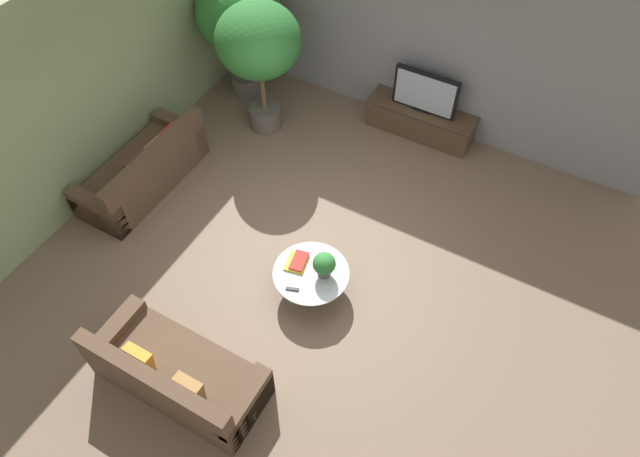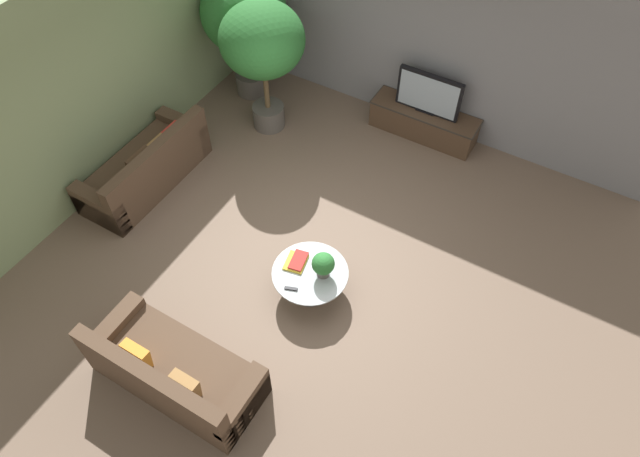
{
  "view_description": "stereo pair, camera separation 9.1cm",
  "coord_description": "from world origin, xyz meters",
  "px_view_note": "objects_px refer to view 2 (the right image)",
  "views": [
    {
      "loc": [
        2.37,
        -3.85,
        6.16
      ],
      "look_at": [
        0.18,
        0.06,
        0.55
      ],
      "focal_mm": 32.0,
      "sensor_mm": 36.0,
      "label": 1
    },
    {
      "loc": [
        2.45,
        -3.81,
        6.16
      ],
      "look_at": [
        0.18,
        0.06,
        0.55
      ],
      "focal_mm": 32.0,
      "sensor_mm": 36.0,
      "label": 2
    }
  ],
  "objects_px": {
    "coffee_table": "(310,278)",
    "potted_palm_tall": "(244,16)",
    "couch_near_entry": "(174,372)",
    "media_console": "(424,122)",
    "television": "(429,94)",
    "potted_palm_corner": "(262,44)",
    "potted_plant_tabletop": "(323,265)",
    "couch_by_wall": "(147,168)"
  },
  "relations": [
    {
      "from": "couch_near_entry",
      "to": "television",
      "type": "bearing_deg",
      "value": -97.27
    },
    {
      "from": "television",
      "to": "potted_palm_tall",
      "type": "distance_m",
      "value": 3.05
    },
    {
      "from": "potted_palm_corner",
      "to": "potted_plant_tabletop",
      "type": "distance_m",
      "value": 3.42
    },
    {
      "from": "television",
      "to": "couch_near_entry",
      "type": "distance_m",
      "value": 5.32
    },
    {
      "from": "television",
      "to": "potted_plant_tabletop",
      "type": "distance_m",
      "value": 3.37
    },
    {
      "from": "couch_near_entry",
      "to": "potted_palm_corner",
      "type": "relative_size",
      "value": 0.92
    },
    {
      "from": "potted_plant_tabletop",
      "to": "television",
      "type": "bearing_deg",
      "value": 92.23
    },
    {
      "from": "television",
      "to": "potted_palm_corner",
      "type": "bearing_deg",
      "value": -154.77
    },
    {
      "from": "couch_by_wall",
      "to": "potted_plant_tabletop",
      "type": "bearing_deg",
      "value": 83.55
    },
    {
      "from": "television",
      "to": "potted_plant_tabletop",
      "type": "relative_size",
      "value": 2.78
    },
    {
      "from": "couch_near_entry",
      "to": "potted_palm_corner",
      "type": "bearing_deg",
      "value": -69.75
    },
    {
      "from": "television",
      "to": "potted_palm_tall",
      "type": "bearing_deg",
      "value": -170.99
    },
    {
      "from": "potted_palm_tall",
      "to": "coffee_table",
      "type": "bearing_deg",
      "value": -45.15
    },
    {
      "from": "coffee_table",
      "to": "potted_palm_tall",
      "type": "bearing_deg",
      "value": 134.85
    },
    {
      "from": "coffee_table",
      "to": "potted_palm_tall",
      "type": "relative_size",
      "value": 0.46
    },
    {
      "from": "potted_palm_tall",
      "to": "television",
      "type": "bearing_deg",
      "value": 9.01
    },
    {
      "from": "coffee_table",
      "to": "potted_palm_tall",
      "type": "height_order",
      "value": "potted_palm_tall"
    },
    {
      "from": "media_console",
      "to": "potted_plant_tabletop",
      "type": "distance_m",
      "value": 3.38
    },
    {
      "from": "media_console",
      "to": "couch_near_entry",
      "type": "distance_m",
      "value": 5.29
    },
    {
      "from": "television",
      "to": "potted_plant_tabletop",
      "type": "xyz_separation_m",
      "value": [
        0.13,
        -3.36,
        -0.2
      ]
    },
    {
      "from": "coffee_table",
      "to": "media_console",
      "type": "bearing_deg",
      "value": 89.67
    },
    {
      "from": "couch_near_entry",
      "to": "potted_palm_tall",
      "type": "height_order",
      "value": "potted_palm_tall"
    },
    {
      "from": "media_console",
      "to": "potted_palm_tall",
      "type": "xyz_separation_m",
      "value": [
        -2.95,
        -0.47,
        1.16
      ]
    },
    {
      "from": "potted_palm_corner",
      "to": "couch_by_wall",
      "type": "bearing_deg",
      "value": -112.28
    },
    {
      "from": "coffee_table",
      "to": "couch_near_entry",
      "type": "height_order",
      "value": "couch_near_entry"
    },
    {
      "from": "couch_near_entry",
      "to": "potted_palm_corner",
      "type": "height_order",
      "value": "potted_palm_corner"
    },
    {
      "from": "potted_palm_corner",
      "to": "potted_plant_tabletop",
      "type": "bearing_deg",
      "value": -44.54
    },
    {
      "from": "media_console",
      "to": "television",
      "type": "distance_m",
      "value": 0.54
    },
    {
      "from": "coffee_table",
      "to": "potted_palm_corner",
      "type": "bearing_deg",
      "value": 132.86
    },
    {
      "from": "media_console",
      "to": "coffee_table",
      "type": "relative_size",
      "value": 1.8
    },
    {
      "from": "coffee_table",
      "to": "couch_by_wall",
      "type": "bearing_deg",
      "value": 172.16
    },
    {
      "from": "media_console",
      "to": "potted_palm_corner",
      "type": "relative_size",
      "value": 0.81
    },
    {
      "from": "media_console",
      "to": "potted_palm_corner",
      "type": "height_order",
      "value": "potted_palm_corner"
    },
    {
      "from": "media_console",
      "to": "potted_palm_tall",
      "type": "height_order",
      "value": "potted_palm_tall"
    },
    {
      "from": "television",
      "to": "couch_near_entry",
      "type": "height_order",
      "value": "television"
    },
    {
      "from": "media_console",
      "to": "coffee_table",
      "type": "bearing_deg",
      "value": -90.33
    },
    {
      "from": "potted_palm_corner",
      "to": "couch_near_entry",
      "type": "bearing_deg",
      "value": -69.75
    },
    {
      "from": "media_console",
      "to": "television",
      "type": "height_order",
      "value": "television"
    },
    {
      "from": "coffee_table",
      "to": "couch_near_entry",
      "type": "relative_size",
      "value": 0.49
    },
    {
      "from": "couch_by_wall",
      "to": "potted_palm_tall",
      "type": "height_order",
      "value": "potted_palm_tall"
    },
    {
      "from": "coffee_table",
      "to": "potted_palm_corner",
      "type": "height_order",
      "value": "potted_palm_corner"
    },
    {
      "from": "couch_near_entry",
      "to": "potted_palm_corner",
      "type": "distance_m",
      "value": 4.64
    }
  ]
}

